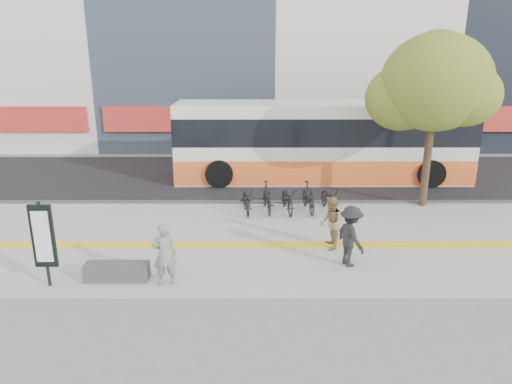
{
  "coord_description": "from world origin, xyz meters",
  "views": [
    {
      "loc": [
        0.9,
        -11.81,
        5.68
      ],
      "look_at": [
        0.93,
        2.0,
        1.43
      ],
      "focal_mm": 32.49,
      "sensor_mm": 36.0,
      "label": 1
    }
  ],
  "objects_px": {
    "street_tree": "(434,84)",
    "pedestrian_dark": "(351,236)",
    "bench": "(117,272)",
    "pedestrian_tan": "(331,223)",
    "seated_woman": "(165,254)",
    "signboard": "(43,237)",
    "bus": "(322,144)"
  },
  "relations": [
    {
      "from": "signboard",
      "to": "pedestrian_tan",
      "type": "distance_m",
      "value": 7.66
    },
    {
      "from": "bench",
      "to": "bus",
      "type": "height_order",
      "value": "bus"
    },
    {
      "from": "signboard",
      "to": "bus",
      "type": "bearing_deg",
      "value": 51.09
    },
    {
      "from": "pedestrian_tan",
      "to": "pedestrian_dark",
      "type": "bearing_deg",
      "value": 16.72
    },
    {
      "from": "bus",
      "to": "pedestrian_tan",
      "type": "height_order",
      "value": "bus"
    },
    {
      "from": "street_tree",
      "to": "seated_woman",
      "type": "relative_size",
      "value": 3.9
    },
    {
      "from": "street_tree",
      "to": "signboard",
      "type": "bearing_deg",
      "value": -150.93
    },
    {
      "from": "bench",
      "to": "pedestrian_tan",
      "type": "xyz_separation_m",
      "value": [
        5.7,
        1.95,
        0.56
      ]
    },
    {
      "from": "signboard",
      "to": "pedestrian_dark",
      "type": "distance_m",
      "value": 7.75
    },
    {
      "from": "bench",
      "to": "street_tree",
      "type": "height_order",
      "value": "street_tree"
    },
    {
      "from": "bench",
      "to": "bus",
      "type": "distance_m",
      "value": 11.74
    },
    {
      "from": "bench",
      "to": "street_tree",
      "type": "bearing_deg",
      "value": 31.62
    },
    {
      "from": "bench",
      "to": "signboard",
      "type": "distance_m",
      "value": 1.94
    },
    {
      "from": "bench",
      "to": "seated_woman",
      "type": "relative_size",
      "value": 0.99
    },
    {
      "from": "signboard",
      "to": "bench",
      "type": "bearing_deg",
      "value": 10.81
    },
    {
      "from": "pedestrian_tan",
      "to": "seated_woman",
      "type": "bearing_deg",
      "value": -64.4
    },
    {
      "from": "bench",
      "to": "pedestrian_tan",
      "type": "distance_m",
      "value": 6.05
    },
    {
      "from": "signboard",
      "to": "bus",
      "type": "relative_size",
      "value": 0.17
    },
    {
      "from": "bench",
      "to": "pedestrian_tan",
      "type": "bearing_deg",
      "value": 18.92
    },
    {
      "from": "street_tree",
      "to": "pedestrian_tan",
      "type": "height_order",
      "value": "street_tree"
    },
    {
      "from": "bench",
      "to": "pedestrian_dark",
      "type": "xyz_separation_m",
      "value": [
        6.05,
        0.84,
        0.61
      ]
    },
    {
      "from": "seated_woman",
      "to": "pedestrian_tan",
      "type": "bearing_deg",
      "value": -166.32
    },
    {
      "from": "bench",
      "to": "street_tree",
      "type": "xyz_separation_m",
      "value": [
        9.78,
        6.02,
        4.21
      ]
    },
    {
      "from": "pedestrian_tan",
      "to": "pedestrian_dark",
      "type": "height_order",
      "value": "pedestrian_dark"
    },
    {
      "from": "bench",
      "to": "street_tree",
      "type": "distance_m",
      "value": 12.23
    },
    {
      "from": "pedestrian_tan",
      "to": "signboard",
      "type": "bearing_deg",
      "value": -73.59
    },
    {
      "from": "bus",
      "to": "seated_woman",
      "type": "height_order",
      "value": "bus"
    },
    {
      "from": "pedestrian_dark",
      "to": "street_tree",
      "type": "bearing_deg",
      "value": -57.9
    },
    {
      "from": "street_tree",
      "to": "pedestrian_dark",
      "type": "distance_m",
      "value": 7.33
    },
    {
      "from": "seated_woman",
      "to": "pedestrian_tan",
      "type": "distance_m",
      "value": 4.93
    },
    {
      "from": "pedestrian_dark",
      "to": "pedestrian_tan",
      "type": "bearing_deg",
      "value": -4.67
    },
    {
      "from": "bench",
      "to": "signboard",
      "type": "relative_size",
      "value": 0.73
    }
  ]
}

